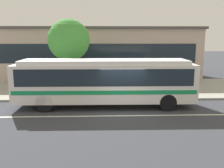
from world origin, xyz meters
TOP-DOWN VIEW (x-y plane):
  - ground_plane at (0.00, 0.00)m, footprint 120.00×120.00m
  - sidewalk_slab at (0.00, 6.51)m, footprint 60.00×8.00m
  - lane_stripe_center at (0.00, -0.80)m, footprint 56.00×0.16m
  - transit_bus at (-1.00, 1.16)m, footprint 10.83×2.57m
  - pedestrian_waiting_near_sign at (-1.89, 4.26)m, footprint 0.38×0.38m
  - street_tree_near_stop at (-3.69, 5.47)m, footprint 3.17×3.17m
  - station_building at (-1.97, 13.11)m, footprint 21.26×7.47m

SIDE VIEW (x-z plane):
  - ground_plane at x=0.00m, z-range 0.00..0.00m
  - lane_stripe_center at x=0.00m, z-range 0.00..0.01m
  - sidewalk_slab at x=0.00m, z-range 0.00..0.12m
  - pedestrian_waiting_near_sign at x=-1.89m, z-range 0.28..2.06m
  - transit_bus at x=-1.00m, z-range 0.24..3.14m
  - station_building at x=-1.97m, z-range 0.01..5.21m
  - street_tree_near_stop at x=-3.69m, z-range 1.25..6.72m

